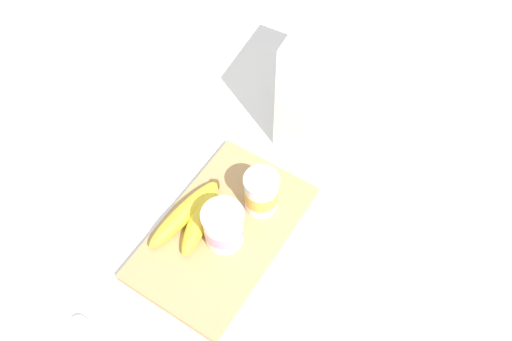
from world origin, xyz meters
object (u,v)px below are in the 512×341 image
object	(u,v)px
cutting_board	(222,232)
cereal_box	(313,74)
yogurt_cup_front	(261,193)
banana_bunch	(192,215)
spoon	(93,331)
yogurt_cup_back	(224,227)

from	to	relation	value
cutting_board	cereal_box	distance (m)	0.35
yogurt_cup_front	banana_bunch	distance (m)	0.13
cereal_box	yogurt_cup_front	size ratio (longest dim) A/B	2.97
cutting_board	spoon	distance (m)	0.27
banana_bunch	spoon	bearing A→B (deg)	-4.80
cereal_box	spoon	bearing A→B (deg)	167.65
yogurt_cup_front	spoon	xyz separation A→B (m)	(0.35, -0.11, -0.06)
banana_bunch	spoon	xyz separation A→B (m)	(0.25, -0.02, -0.03)
yogurt_cup_front	yogurt_cup_back	distance (m)	0.10
cereal_box	banana_bunch	bearing A→B (deg)	165.91
cutting_board	yogurt_cup_back	distance (m)	0.06
cereal_box	yogurt_cup_back	distance (m)	0.34
yogurt_cup_back	banana_bunch	distance (m)	0.08
cutting_board	banana_bunch	distance (m)	0.06
cutting_board	yogurt_cup_back	world-z (taller)	yogurt_cup_back
cutting_board	yogurt_cup_back	size ratio (longest dim) A/B	3.94
cereal_box	yogurt_cup_front	xyz separation A→B (m)	(0.24, 0.04, -0.07)
yogurt_cup_front	yogurt_cup_back	size ratio (longest dim) A/B	1.00
cutting_board	cereal_box	size ratio (longest dim) A/B	1.33
cereal_box	yogurt_cup_front	bearing A→B (deg)	-176.76
spoon	yogurt_cup_front	bearing A→B (deg)	162.45
yogurt_cup_front	banana_bunch	xyz separation A→B (m)	(0.09, -0.09, -0.03)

